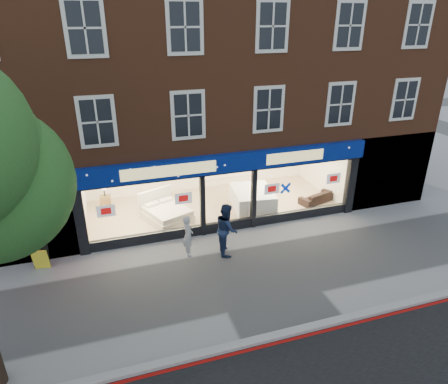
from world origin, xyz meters
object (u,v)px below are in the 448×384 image
sofa (316,197)px  a_board (41,258)px  mattress_stack (252,199)px  display_bed (166,212)px  pedestrian_grey (188,236)px  pedestrian_blue (227,229)px

sofa → a_board: (-11.50, -1.65, 0.05)m
mattress_stack → display_bed: bearing=178.9°
display_bed → a_board: 5.09m
mattress_stack → pedestrian_grey: 4.45m
sofa → a_board: a_board is taller
sofa → pedestrian_grey: bearing=2.1°
display_bed → pedestrian_blue: bearing=-82.8°
a_board → pedestrian_grey: size_ratio=0.52×
a_board → pedestrian_blue: pedestrian_blue is taller
sofa → pedestrian_blue: size_ratio=0.89×
display_bed → sofa: bearing=-25.2°
mattress_stack → pedestrian_blue: (-2.18, -2.98, 0.45)m
a_board → mattress_stack: bearing=22.8°
mattress_stack → pedestrian_blue: bearing=-126.2°
pedestrian_grey → display_bed: bearing=8.0°
sofa → a_board: size_ratio=2.14×
pedestrian_blue → a_board: bearing=90.1°
a_board → pedestrian_blue: size_ratio=0.42×
display_bed → pedestrian_grey: 2.81m
display_bed → a_board: display_bed is taller
display_bed → sofa: 6.87m
mattress_stack → pedestrian_blue: 3.72m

